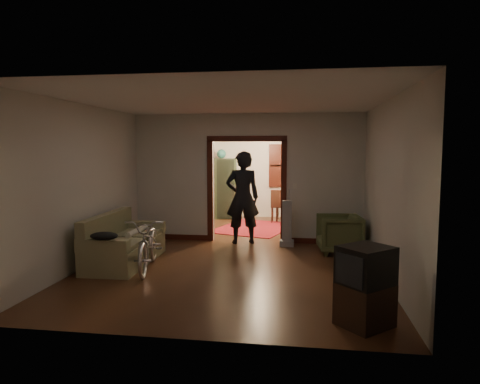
% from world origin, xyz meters
% --- Properties ---
extents(floor, '(5.00, 8.50, 0.01)m').
position_xyz_m(floor, '(0.00, 0.00, 0.00)').
color(floor, '#371E11').
rests_on(floor, ground).
extents(ceiling, '(5.00, 8.50, 0.01)m').
position_xyz_m(ceiling, '(0.00, 0.00, 2.80)').
color(ceiling, white).
rests_on(ceiling, floor).
extents(wall_back, '(5.00, 0.02, 2.80)m').
position_xyz_m(wall_back, '(0.00, 4.25, 1.40)').
color(wall_back, beige).
rests_on(wall_back, floor).
extents(wall_left, '(0.02, 8.50, 2.80)m').
position_xyz_m(wall_left, '(-2.50, 0.00, 1.40)').
color(wall_left, beige).
rests_on(wall_left, floor).
extents(wall_right, '(0.02, 8.50, 2.80)m').
position_xyz_m(wall_right, '(2.50, 0.00, 1.40)').
color(wall_right, beige).
rests_on(wall_right, floor).
extents(partition_wall, '(5.00, 0.14, 2.80)m').
position_xyz_m(partition_wall, '(0.00, 0.75, 1.40)').
color(partition_wall, beige).
rests_on(partition_wall, floor).
extents(door_casing, '(1.74, 0.20, 2.32)m').
position_xyz_m(door_casing, '(0.00, 0.75, 1.10)').
color(door_casing, '#37130C').
rests_on(door_casing, floor).
extents(far_window, '(0.98, 0.06, 1.28)m').
position_xyz_m(far_window, '(0.70, 4.21, 1.55)').
color(far_window, black).
rests_on(far_window, wall_back).
extents(chandelier, '(0.24, 0.24, 0.24)m').
position_xyz_m(chandelier, '(0.00, 2.50, 2.35)').
color(chandelier, '#FFE0A5').
rests_on(chandelier, ceiling).
extents(light_switch, '(0.08, 0.01, 0.12)m').
position_xyz_m(light_switch, '(1.05, 0.68, 1.25)').
color(light_switch, silver).
rests_on(light_switch, partition_wall).
extents(sofa, '(0.89, 1.93, 0.88)m').
position_xyz_m(sofa, '(-1.91, -1.40, 0.44)').
color(sofa, olive).
rests_on(sofa, floor).
extents(rolled_paper, '(0.11, 0.85, 0.11)m').
position_xyz_m(rolled_paper, '(-1.81, -1.10, 0.53)').
color(rolled_paper, beige).
rests_on(rolled_paper, sofa).
extents(jacket, '(0.44, 0.33, 0.13)m').
position_xyz_m(jacket, '(-1.86, -2.31, 0.68)').
color(jacket, black).
rests_on(jacket, sofa).
extents(bicycle, '(0.94, 1.81, 0.90)m').
position_xyz_m(bicycle, '(-1.35, -1.70, 0.45)').
color(bicycle, silver).
rests_on(bicycle, floor).
extents(armchair, '(0.90, 0.88, 0.75)m').
position_xyz_m(armchair, '(1.93, -0.05, 0.38)').
color(armchair, '#4B5731').
rests_on(armchair, floor).
extents(tv_stand, '(0.73, 0.73, 0.49)m').
position_xyz_m(tv_stand, '(1.93, -3.60, 0.25)').
color(tv_stand, black).
rests_on(tv_stand, floor).
extents(crt_tv, '(0.72, 0.72, 0.46)m').
position_xyz_m(crt_tv, '(1.93, -3.60, 0.70)').
color(crt_tv, black).
rests_on(crt_tv, tv_stand).
extents(vacuum, '(0.32, 0.26, 0.97)m').
position_xyz_m(vacuum, '(0.90, 0.40, 0.48)').
color(vacuum, gray).
rests_on(vacuum, floor).
extents(person, '(0.83, 0.67, 1.99)m').
position_xyz_m(person, '(-0.07, 0.54, 1.00)').
color(person, black).
rests_on(person, floor).
extents(oriental_rug, '(2.28, 2.63, 0.02)m').
position_xyz_m(oriental_rug, '(-0.01, 2.34, 0.01)').
color(oriental_rug, maroon).
rests_on(oriental_rug, floor).
extents(locker, '(0.94, 0.60, 1.77)m').
position_xyz_m(locker, '(-1.15, 3.83, 0.88)').
color(locker, '#28331E').
rests_on(locker, floor).
extents(globe, '(0.27, 0.27, 0.27)m').
position_xyz_m(globe, '(-1.15, 3.83, 1.94)').
color(globe, '#1E5972').
rests_on(globe, locker).
extents(desk, '(1.15, 0.83, 0.76)m').
position_xyz_m(desk, '(0.97, 3.67, 0.38)').
color(desk, black).
rests_on(desk, floor).
extents(desk_chair, '(0.44, 0.44, 0.93)m').
position_xyz_m(desk_chair, '(0.56, 3.27, 0.46)').
color(desk_chair, black).
rests_on(desk_chair, floor).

